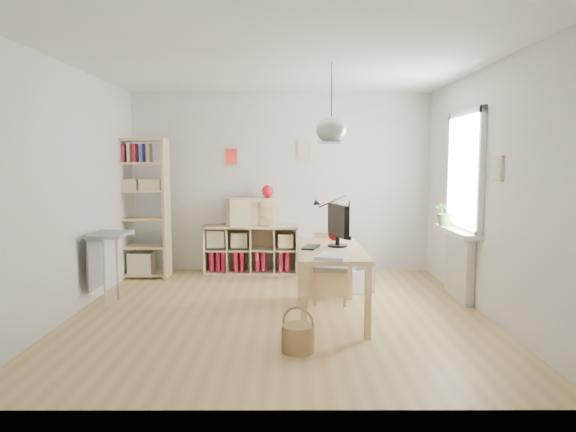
{
  "coord_description": "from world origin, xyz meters",
  "views": [
    {
      "loc": [
        0.09,
        -5.55,
        1.66
      ],
      "look_at": [
        0.1,
        0.3,
        1.05
      ],
      "focal_mm": 32.0,
      "sensor_mm": 36.0,
      "label": 1
    }
  ],
  "objects_px": {
    "cube_shelf": "(250,253)",
    "chair": "(331,263)",
    "tall_bookshelf": "(139,202)",
    "drawer_chest": "(252,212)",
    "monitor": "(338,223)",
    "desk": "(330,257)",
    "storage_chest": "(345,275)"
  },
  "relations": [
    {
      "from": "chair",
      "to": "storage_chest",
      "type": "bearing_deg",
      "value": 71.0
    },
    {
      "from": "desk",
      "to": "tall_bookshelf",
      "type": "xyz_separation_m",
      "value": [
        -2.59,
        1.95,
        0.43
      ]
    },
    {
      "from": "cube_shelf",
      "to": "drawer_chest",
      "type": "bearing_deg",
      "value": -46.86
    },
    {
      "from": "tall_bookshelf",
      "to": "chair",
      "type": "xyz_separation_m",
      "value": [
        2.64,
        -1.33,
        -0.62
      ]
    },
    {
      "from": "chair",
      "to": "monitor",
      "type": "distance_m",
      "value": 0.74
    },
    {
      "from": "tall_bookshelf",
      "to": "monitor",
      "type": "bearing_deg",
      "value": -34.45
    },
    {
      "from": "desk",
      "to": "drawer_chest",
      "type": "bearing_deg",
      "value": 114.18
    },
    {
      "from": "chair",
      "to": "storage_chest",
      "type": "distance_m",
      "value": 0.63
    },
    {
      "from": "storage_chest",
      "to": "tall_bookshelf",
      "type": "bearing_deg",
      "value": 139.79
    },
    {
      "from": "tall_bookshelf",
      "to": "storage_chest",
      "type": "bearing_deg",
      "value": -15.67
    },
    {
      "from": "cube_shelf",
      "to": "desk",
      "type": "bearing_deg",
      "value": -65.39
    },
    {
      "from": "storage_chest",
      "to": "drawer_chest",
      "type": "xyz_separation_m",
      "value": [
        -1.28,
        1.05,
        0.73
      ]
    },
    {
      "from": "tall_bookshelf",
      "to": "monitor",
      "type": "distance_m",
      "value": 3.25
    },
    {
      "from": "desk",
      "to": "monitor",
      "type": "bearing_deg",
      "value": 52.24
    },
    {
      "from": "storage_chest",
      "to": "drawer_chest",
      "type": "bearing_deg",
      "value": 116.12
    },
    {
      "from": "desk",
      "to": "monitor",
      "type": "height_order",
      "value": "monitor"
    },
    {
      "from": "chair",
      "to": "monitor",
      "type": "relative_size",
      "value": 1.55
    },
    {
      "from": "storage_chest",
      "to": "cube_shelf",
      "type": "bearing_deg",
      "value": 115.88
    },
    {
      "from": "cube_shelf",
      "to": "chair",
      "type": "distance_m",
      "value": 1.94
    },
    {
      "from": "tall_bookshelf",
      "to": "drawer_chest",
      "type": "relative_size",
      "value": 2.75
    },
    {
      "from": "cube_shelf",
      "to": "drawer_chest",
      "type": "distance_m",
      "value": 0.63
    },
    {
      "from": "tall_bookshelf",
      "to": "drawer_chest",
      "type": "xyz_separation_m",
      "value": [
        1.6,
        0.24,
        -0.16
      ]
    },
    {
      "from": "desk",
      "to": "storage_chest",
      "type": "bearing_deg",
      "value": 75.46
    },
    {
      "from": "tall_bookshelf",
      "to": "chair",
      "type": "height_order",
      "value": "tall_bookshelf"
    },
    {
      "from": "chair",
      "to": "drawer_chest",
      "type": "distance_m",
      "value": 1.94
    },
    {
      "from": "cube_shelf",
      "to": "tall_bookshelf",
      "type": "bearing_deg",
      "value": -169.81
    },
    {
      "from": "storage_chest",
      "to": "monitor",
      "type": "relative_size",
      "value": 1.6
    },
    {
      "from": "desk",
      "to": "storage_chest",
      "type": "height_order",
      "value": "desk"
    },
    {
      "from": "chair",
      "to": "storage_chest",
      "type": "height_order",
      "value": "chair"
    },
    {
      "from": "monitor",
      "to": "desk",
      "type": "bearing_deg",
      "value": -142.15
    },
    {
      "from": "monitor",
      "to": "drawer_chest",
      "type": "xyz_separation_m",
      "value": [
        -1.07,
        2.08,
        -0.08
      ]
    },
    {
      "from": "drawer_chest",
      "to": "chair",
      "type": "bearing_deg",
      "value": -72.86
    }
  ]
}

